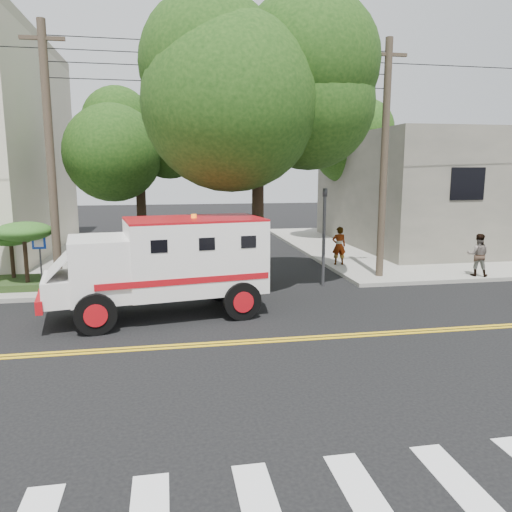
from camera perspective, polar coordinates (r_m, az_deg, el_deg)
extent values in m
plane|color=black|center=(12.70, -1.16, -9.82)|extent=(100.00, 100.00, 0.00)
cube|color=gray|center=(29.90, 20.83, 1.19)|extent=(17.00, 17.00, 0.15)
cube|color=#5E5B50|center=(30.85, 23.12, 7.04)|extent=(14.00, 12.00, 6.00)
cylinder|color=#382D23|center=(18.19, -22.41, 9.86)|extent=(0.28, 0.28, 9.00)
cylinder|color=#382D23|center=(19.77, 14.42, 10.24)|extent=(0.28, 0.28, 9.00)
cylinder|color=black|center=(18.62, 0.21, 7.51)|extent=(0.44, 0.44, 7.00)
sphere|color=black|center=(18.80, 0.22, 18.23)|extent=(5.32, 5.32, 5.32)
sphere|color=black|center=(18.40, 4.40, 20.18)|extent=(4.56, 4.56, 4.56)
cylinder|color=black|center=(23.87, -12.99, 6.11)|extent=(0.44, 0.44, 5.60)
sphere|color=black|center=(23.86, -13.26, 12.83)|extent=(3.92, 3.92, 3.92)
sphere|color=black|center=(23.30, -11.25, 14.02)|extent=(3.36, 3.36, 3.36)
cylinder|color=black|center=(29.70, 10.30, 7.25)|extent=(0.44, 0.44, 5.95)
sphere|color=black|center=(29.72, 10.48, 12.99)|extent=(4.20, 4.20, 4.20)
sphere|color=black|center=(29.52, 12.62, 13.81)|extent=(3.60, 3.60, 3.60)
cylinder|color=#3F3F42|center=(18.47, 7.76, 2.10)|extent=(0.12, 0.12, 3.60)
imported|color=#3F3F42|center=(18.34, 7.86, 6.28)|extent=(0.15, 0.18, 0.90)
cylinder|color=#3F3F42|center=(18.80, -23.36, -0.96)|extent=(0.06, 0.06, 2.00)
cube|color=#0C33A5|center=(18.62, -23.57, 1.42)|extent=(0.45, 0.03, 0.45)
cube|color=#1E3314|center=(19.84, -26.49, -2.81)|extent=(3.20, 2.00, 0.24)
cylinder|color=black|center=(20.05, -26.08, -0.33)|extent=(0.14, 0.14, 1.36)
ellipsoid|color=#255319|center=(19.94, -26.25, 1.84)|extent=(1.55, 1.55, 0.54)
cylinder|color=black|center=(18.98, -24.81, -0.27)|extent=(0.14, 0.14, 1.68)
ellipsoid|color=#255319|center=(18.85, -25.02, 2.56)|extent=(1.91, 1.91, 0.66)
cube|color=white|center=(14.91, -7.02, 0.07)|extent=(4.23, 2.89, 2.11)
cube|color=white|center=(14.63, -17.43, -1.30)|extent=(1.93, 2.43, 1.71)
cube|color=black|center=(14.55, -20.60, 0.26)|extent=(0.33, 1.69, 0.70)
cube|color=white|center=(14.74, -21.42, -3.45)|extent=(1.21, 2.12, 0.70)
cube|color=#AC0D15|center=(14.83, -23.30, -4.50)|extent=(0.52, 2.16, 0.35)
cube|color=#AC0D15|center=(14.77, -7.11, 4.22)|extent=(4.23, 2.89, 0.06)
cylinder|color=black|center=(13.76, -17.88, -6.33)|extent=(1.14, 0.49, 1.10)
cylinder|color=black|center=(15.94, -18.11, -4.14)|extent=(1.14, 0.49, 1.10)
cylinder|color=black|center=(14.39, -1.64, -5.13)|extent=(1.14, 0.49, 1.10)
cylinder|color=black|center=(16.48, -4.01, -3.20)|extent=(1.14, 0.49, 1.10)
imported|color=gray|center=(22.02, 9.46, 1.18)|extent=(0.64, 0.45, 1.67)
imported|color=gray|center=(21.27, 24.03, 0.12)|extent=(1.01, 0.95, 1.66)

